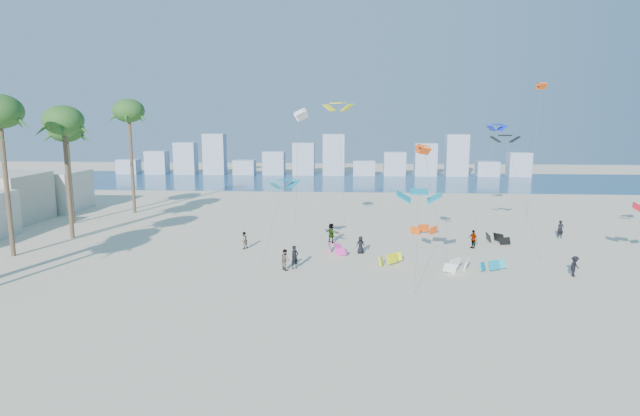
{
  "coord_description": "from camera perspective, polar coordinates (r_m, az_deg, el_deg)",
  "views": [
    {
      "loc": [
        5.85,
        -26.28,
        11.82
      ],
      "look_at": [
        3.0,
        16.0,
        4.5
      ],
      "focal_mm": 29.65,
      "sensor_mm": 36.0,
      "label": 1
    }
  ],
  "objects": [
    {
      "name": "kitesurfers_far",
      "position": [
        48.06,
        8.84,
        -3.51
      ],
      "size": [
        31.09,
        13.81,
        1.87
      ],
      "color": "black",
      "rests_on": "ground"
    },
    {
      "name": "flying_kites",
      "position": [
        50.33,
        12.96,
        7.95
      ],
      "size": [
        35.93,
        30.99,
        16.16
      ],
      "color": "#0D89A4",
      "rests_on": "ground"
    },
    {
      "name": "grounded_kites",
      "position": [
        47.26,
        12.12,
        -4.38
      ],
      "size": [
        17.51,
        15.1,
        0.89
      ],
      "color": "#ECEF0C",
      "rests_on": "ground"
    },
    {
      "name": "distant_skyline",
      "position": [
        108.86,
        0.14,
        5.2
      ],
      "size": [
        85.0,
        3.0,
        8.4
      ],
      "color": "#9EADBF",
      "rests_on": "ground"
    },
    {
      "name": "palm_row",
      "position": [
        51.21,
        -30.55,
        8.05
      ],
      "size": [
        8.42,
        44.8,
        14.0
      ],
      "color": "brown",
      "rests_on": "ground"
    },
    {
      "name": "ground",
      "position": [
        29.4,
        -8.2,
        -14.01
      ],
      "size": [
        220.0,
        220.0,
        0.0
      ],
      "primitive_type": "plane",
      "color": "beige",
      "rests_on": "ground"
    },
    {
      "name": "ocean",
      "position": [
        99.16,
        0.45,
        2.96
      ],
      "size": [
        220.0,
        220.0,
        0.0
      ],
      "primitive_type": "plane",
      "color": "navy",
      "rests_on": "ground"
    },
    {
      "name": "kitesurfer_mid",
      "position": [
        41.52,
        -3.8,
        -5.57
      ],
      "size": [
        0.98,
        1.02,
        1.66
      ],
      "primitive_type": "imported",
      "rotation": [
        0.0,
        0.0,
        2.2
      ],
      "color": "gray",
      "rests_on": "ground"
    },
    {
      "name": "kitesurfer_near",
      "position": [
        41.8,
        -2.75,
        -5.32
      ],
      "size": [
        0.78,
        0.79,
        1.85
      ],
      "primitive_type": "imported",
      "rotation": [
        0.0,
        0.0,
        0.82
      ],
      "color": "black",
      "rests_on": "ground"
    }
  ]
}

